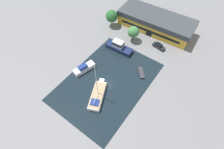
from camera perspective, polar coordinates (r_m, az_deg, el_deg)
ground_plane at (r=55.36m, az=-1.54°, el=-2.31°), size 440.00×440.00×0.00m
water_canal at (r=55.36m, az=-1.54°, el=-2.31°), size 23.19×33.61×0.01m
warehouse_building at (r=73.48m, az=14.09°, el=16.27°), size 29.70×12.93×5.88m
quay_tree_near_building at (r=65.94m, az=7.00°, el=13.62°), size 4.20×4.20×5.95m
quay_tree_by_water at (r=72.28m, az=-0.08°, el=18.49°), size 4.77×4.77×6.64m
parked_car at (r=66.58m, az=15.01°, el=8.98°), size 4.93×2.42×1.76m
sailboat_moored at (r=51.98m, az=-4.73°, el=-6.75°), size 7.01×10.78×13.49m
motor_cruiser at (r=63.47m, az=2.25°, el=9.05°), size 10.14×3.98×3.74m
small_dinghy at (r=57.87m, az=9.53°, el=0.61°), size 4.23×4.40×0.49m
cabin_boat at (r=58.08m, az=-9.13°, el=2.05°), size 4.26×7.76×2.48m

